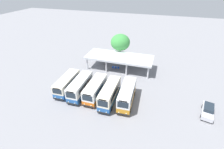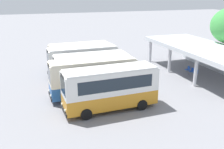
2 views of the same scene
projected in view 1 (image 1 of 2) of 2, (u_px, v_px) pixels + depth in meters
name	position (u px, v px, depth m)	size (l,w,h in m)	color
ground_plane	(92.00, 104.00, 30.35)	(180.00, 180.00, 0.00)	gray
city_bus_nearest_orange	(67.00, 83.00, 33.32)	(2.66, 7.61, 3.13)	black
city_bus_second_in_row	(80.00, 86.00, 32.19)	(2.58, 7.80, 3.36)	black
city_bus_middle_cream	(95.00, 89.00, 31.57)	(2.53, 7.56, 3.24)	black
city_bus_fourth_amber	(110.00, 93.00, 30.17)	(2.38, 7.84, 3.49)	black
city_bus_fifth_blue	(127.00, 94.00, 29.85)	(2.61, 7.74, 3.51)	black
parked_car_flank	(208.00, 110.00, 27.84)	(2.66, 4.83, 1.62)	black
terminal_canopy	(120.00, 58.00, 41.60)	(16.47, 6.45, 3.40)	silver
waiting_chair_end_by_column	(113.00, 67.00, 41.79)	(0.45, 0.45, 0.86)	slate
waiting_chair_second_from_end	(116.00, 68.00, 41.64)	(0.45, 0.45, 0.86)	slate
waiting_chair_middle_seat	(118.00, 68.00, 41.51)	(0.45, 0.45, 0.86)	slate
roadside_tree_behind_canopy	(120.00, 42.00, 43.63)	(5.11, 5.11, 7.55)	brown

